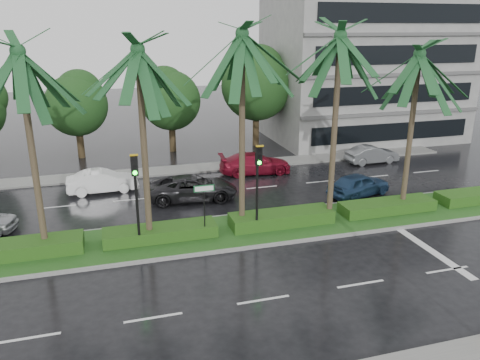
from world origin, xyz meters
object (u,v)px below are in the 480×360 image
object	(u,v)px
car_darkgrey	(193,188)
car_white	(103,181)
car_blue	(359,185)
street_sign	(204,198)
car_red	(255,163)
car_grey	(372,154)
signal_median_left	(136,187)

from	to	relation	value
car_darkgrey	car_white	bearing A→B (deg)	66.18
car_blue	street_sign	bearing A→B (deg)	92.47
car_darkgrey	car_blue	world-z (taller)	car_darkgrey
car_blue	car_darkgrey	bearing A→B (deg)	60.65
car_red	car_grey	xyz separation A→B (m)	(9.00, 0.05, -0.06)
car_white	car_darkgrey	bearing A→B (deg)	-121.38
signal_median_left	car_darkgrey	size ratio (longest dim) A/B	0.86
car_red	car_grey	world-z (taller)	car_red
signal_median_left	street_sign	distance (m)	3.13
signal_median_left	car_blue	distance (m)	13.71
car_grey	car_white	bearing A→B (deg)	91.00
street_sign	car_white	xyz separation A→B (m)	(-4.50, 8.40, -1.44)
street_sign	car_white	distance (m)	9.64
car_blue	car_grey	xyz separation A→B (m)	(4.50, 5.98, -0.05)
signal_median_left	car_grey	xyz separation A→B (m)	(17.50, 9.68, -2.36)
street_sign	car_white	bearing A→B (deg)	118.17
signal_median_left	street_sign	size ratio (longest dim) A/B	1.68
car_grey	car_darkgrey	bearing A→B (deg)	103.20
signal_median_left	car_white	distance (m)	9.02
car_white	street_sign	bearing A→B (deg)	-154.07
car_red	signal_median_left	bearing A→B (deg)	143.13
signal_median_left	car_white	world-z (taller)	signal_median_left
car_blue	car_grey	bearing A→B (deg)	-53.90
car_red	car_grey	distance (m)	9.00
signal_median_left	car_blue	world-z (taller)	signal_median_left
car_white	car_grey	world-z (taller)	car_white
car_white	car_red	xyz separation A→B (m)	(10.00, 1.05, 0.02)
car_red	car_grey	bearing A→B (deg)	-85.15
signal_median_left	car_grey	world-z (taller)	signal_median_left
car_grey	car_blue	bearing A→B (deg)	140.72
signal_median_left	car_red	xyz separation A→B (m)	(8.50, 9.63, -2.29)
car_grey	street_sign	bearing A→B (deg)	120.92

